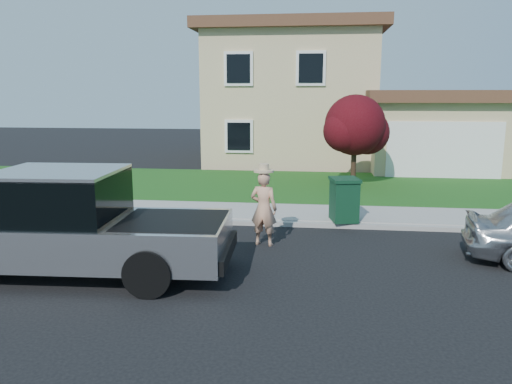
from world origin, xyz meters
TOP-DOWN VIEW (x-y plane):
  - ground at (0.00, 0.00)m, footprint 80.00×80.00m
  - curb at (1.00, 2.90)m, footprint 40.00×0.20m
  - sidewalk at (1.00, 4.00)m, footprint 40.00×2.00m
  - lawn at (1.00, 8.50)m, footprint 40.00×7.00m
  - house at (1.31, 16.38)m, footprint 14.00×11.30m
  - pickup_truck at (-3.45, -1.24)m, footprint 6.40×2.51m
  - woman at (0.13, 1.14)m, footprint 0.71×0.54m
  - ornamental_tree at (2.74, 8.63)m, footprint 2.47×2.23m
  - trash_bin at (2.08, 3.10)m, footprint 0.86×0.94m

SIDE VIEW (x-z plane):
  - ground at x=0.00m, z-range 0.00..0.00m
  - lawn at x=1.00m, z-range 0.00..0.10m
  - curb at x=1.00m, z-range 0.00..0.12m
  - sidewalk at x=1.00m, z-range 0.00..0.15m
  - trash_bin at x=2.08m, z-range 0.16..1.31m
  - woman at x=0.13m, z-range -0.05..1.87m
  - pickup_truck at x=-3.45m, z-range -0.07..2.00m
  - ornamental_tree at x=2.74m, z-range 0.57..3.96m
  - house at x=1.31m, z-range -0.26..6.59m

